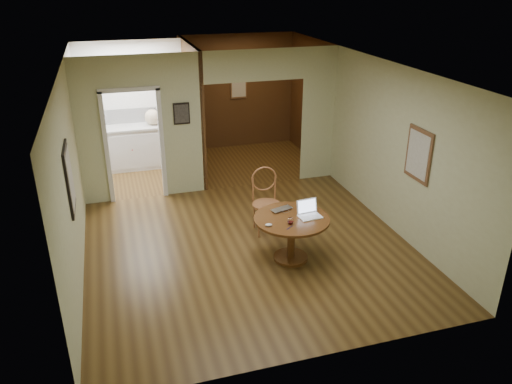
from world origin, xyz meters
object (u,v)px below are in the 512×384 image
object	(u,v)px
closed_laptop	(284,211)
dining_table	(291,229)
open_laptop	(309,212)
chair	(265,197)

from	to	relation	value
closed_laptop	dining_table	bearing A→B (deg)	-95.88
open_laptop	dining_table	bearing A→B (deg)	174.49
open_laptop	closed_laptop	world-z (taller)	open_laptop
open_laptop	closed_laptop	bearing A→B (deg)	137.05
chair	closed_laptop	distance (m)	0.78
chair	dining_table	bearing A→B (deg)	-81.40
dining_table	chair	xyz separation A→B (m)	(-0.09, 1.00, 0.09)
dining_table	closed_laptop	xyz separation A→B (m)	(-0.05, 0.23, 0.19)
open_laptop	closed_laptop	size ratio (longest dim) A/B	1.03
chair	closed_laptop	xyz separation A→B (m)	(0.04, -0.77, 0.10)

